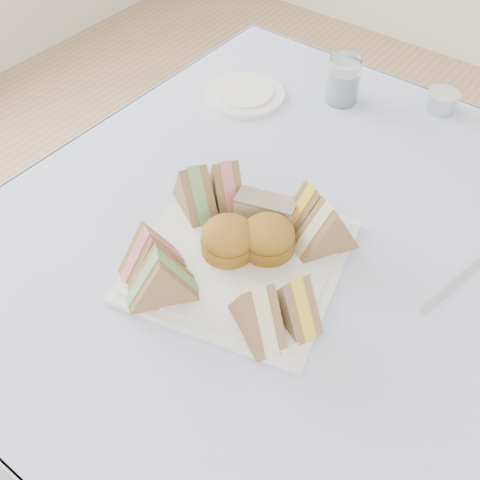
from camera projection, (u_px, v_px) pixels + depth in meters
The scene contains 19 objects.
floor at pixel (291, 455), 1.47m from camera, with size 4.00×4.00×0.00m, color #9E7751.
table at pixel (302, 376), 1.20m from camera, with size 0.90×0.90×0.74m, color brown.
tablecloth at pixel (320, 249), 0.93m from camera, with size 1.02×1.02×0.01m, color silver.
serving_plate at pixel (240, 260), 0.90m from camera, with size 0.29×0.29×0.01m, color silver.
sandwich_fl_a at pixel (150, 250), 0.85m from camera, with size 0.09×0.04×0.08m, color brown, non-canonical shape.
sandwich_fl_b at pixel (161, 275), 0.81m from camera, with size 0.10×0.05×0.09m, color brown, non-canonical shape.
sandwich_fr_a at pixel (294, 298), 0.79m from camera, with size 0.09×0.04×0.08m, color brown, non-canonical shape.
sandwich_fr_b at pixel (258, 309), 0.78m from camera, with size 0.10×0.05×0.09m, color brown, non-canonical shape.
sandwich_bl_a at pixel (194, 188), 0.94m from camera, with size 0.10×0.05×0.09m, color brown, non-canonical shape.
sandwich_bl_b at pixel (226, 181), 0.95m from camera, with size 0.09×0.04×0.08m, color brown, non-canonical shape.
sandwich_br_a at pixel (327, 226), 0.88m from camera, with size 0.10×0.05×0.09m, color brown, non-canonical shape.
sandwich_br_b at pixel (310, 205), 0.91m from camera, with size 0.09×0.04×0.08m, color brown, non-canonical shape.
scone_left at pixel (228, 238), 0.88m from camera, with size 0.08×0.08×0.06m, color #92651A.
scone_right at pixel (268, 237), 0.89m from camera, with size 0.08×0.08×0.05m, color #92651A.
pastry_slice at pixel (266, 210), 0.93m from camera, with size 0.09×0.04×0.04m, color #B9B08B.
side_plate at pixel (245, 94), 1.20m from camera, with size 0.16×0.16×0.01m, color silver.
water_glass at pixel (343, 80), 1.16m from camera, with size 0.06×0.06×0.09m, color white.
tea_strainer at pixel (442, 103), 1.16m from camera, with size 0.06×0.06×0.03m, color silver.
fork at pixel (459, 280), 0.88m from camera, with size 0.01×0.18×0.00m, color silver.
Camera 1 is at (0.28, -0.57, 1.43)m, focal length 45.00 mm.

